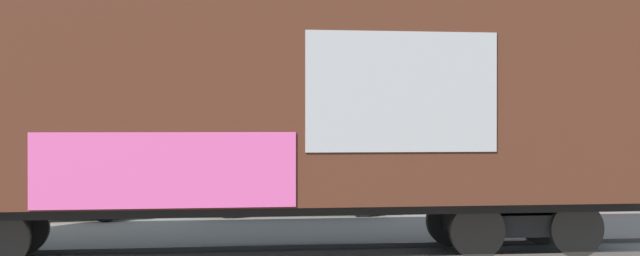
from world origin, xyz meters
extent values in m
plane|color=slate|center=(0.00, 0.00, 0.00)|extent=(260.00, 260.00, 0.00)
cube|color=#4C4742|center=(-1.04, 0.72, 0.04)|extent=(59.87, 4.20, 0.08)
cube|color=#472316|center=(-1.09, 0.00, 2.60)|extent=(13.48, 3.97, 3.29)
cube|color=#999999|center=(1.08, -1.70, 2.68)|extent=(2.92, 0.23, 1.81)
cube|color=#CC4C8C|center=(-2.41, -1.47, 1.53)|extent=(3.79, 0.29, 1.10)
cube|color=black|center=(-1.09, 0.00, 0.86)|extent=(13.12, 2.57, 0.20)
cylinder|color=black|center=(-4.76, 0.97, 0.46)|extent=(0.93, 0.18, 0.92)
cube|color=black|center=(3.47, -0.31, 0.51)|extent=(2.19, 1.52, 0.36)
cylinder|color=black|center=(2.58, -0.97, 0.46)|extent=(0.93, 0.18, 0.92)
cylinder|color=black|center=(2.67, 0.46, 0.46)|extent=(0.93, 0.18, 0.92)
cylinder|color=black|center=(4.27, -1.09, 0.46)|extent=(0.93, 0.18, 0.92)
cylinder|color=black|center=(4.37, 0.35, 0.46)|extent=(0.93, 0.18, 0.92)
cylinder|color=silver|center=(6.61, 13.18, 4.11)|extent=(0.12, 0.12, 8.23)
cube|color=slate|center=(0.00, 66.34, 5.07)|extent=(141.44, 37.31, 10.14)
cube|color=#8C725B|center=(-13.33, 55.15, 11.72)|extent=(5.08, 3.85, 3.16)
cube|color=#9E9384|center=(41.04, 55.15, 11.18)|extent=(4.55, 3.71, 2.08)
cone|color=#193D23|center=(5.17, 57.73, 12.38)|extent=(2.23, 2.23, 4.47)
cone|color=#193D23|center=(34.48, 55.68, 12.14)|extent=(2.00, 2.00, 3.99)
cone|color=#193D23|center=(26.59, 51.67, 12.49)|extent=(2.35, 2.35, 4.69)
cube|color=silver|center=(-5.22, 6.08, 0.65)|extent=(4.52, 2.09, 0.65)
cube|color=#2D333D|center=(-5.37, 6.07, 1.30)|extent=(2.24, 1.73, 0.66)
cylinder|color=black|center=(-3.80, 7.03, 0.32)|extent=(0.66, 0.27, 0.64)
cylinder|color=black|center=(-3.66, 5.38, 0.32)|extent=(0.66, 0.27, 0.64)
cube|color=black|center=(0.79, 6.24, 0.68)|extent=(4.80, 2.32, 0.72)
cube|color=#2D333D|center=(0.65, 6.26, 1.35)|extent=(2.60, 1.89, 0.62)
cylinder|color=black|center=(2.45, 6.90, 0.32)|extent=(0.66, 0.29, 0.64)
cylinder|color=black|center=(2.25, 5.21, 0.32)|extent=(0.66, 0.29, 0.64)
cylinder|color=black|center=(-0.67, 7.27, 0.32)|extent=(0.66, 0.29, 0.64)
cylinder|color=black|center=(-0.87, 5.58, 0.32)|extent=(0.66, 0.29, 0.64)
cube|color=#B21E1E|center=(7.58, 6.37, 0.69)|extent=(4.94, 2.39, 0.73)
cube|color=#2D333D|center=(7.52, 6.38, 1.37)|extent=(2.73, 1.94, 0.63)
cylinder|color=black|center=(9.29, 7.04, 0.32)|extent=(0.66, 0.30, 0.64)
cylinder|color=black|center=(9.08, 5.31, 0.32)|extent=(0.66, 0.30, 0.64)
cylinder|color=black|center=(6.08, 7.43, 0.32)|extent=(0.66, 0.30, 0.64)
cylinder|color=black|center=(5.87, 5.70, 0.32)|extent=(0.66, 0.30, 0.64)
camera|label=1|loc=(-2.51, -13.33, 2.21)|focal=45.45mm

